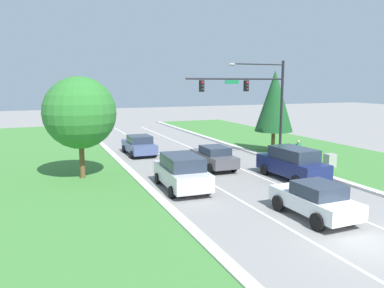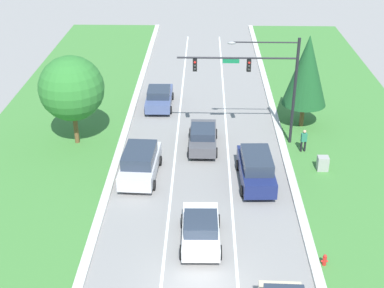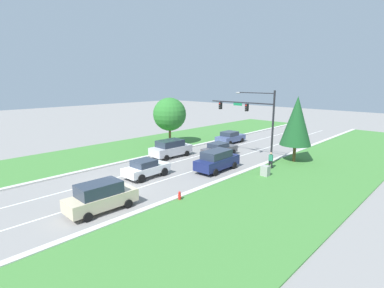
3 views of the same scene
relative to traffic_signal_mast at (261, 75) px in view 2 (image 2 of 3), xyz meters
name	(u,v)px [view 2 (image 2 of 3)]	position (x,y,z in m)	size (l,w,h in m)	color
ground_plane	(200,283)	(-3.88, -14.36, -5.10)	(160.00, 160.00, 0.00)	gray
curb_strip_right	(320,283)	(1.77, -14.36, -5.03)	(0.50, 90.00, 0.15)	beige
curb_strip_left	(80,279)	(-9.53, -14.36, -5.03)	(0.50, 90.00, 0.15)	beige
lane_stripe_inner_left	(161,282)	(-5.68, -14.36, -5.10)	(0.14, 81.00, 0.01)	white
lane_stripe_inner_right	(238,283)	(-2.08, -14.36, -5.10)	(0.14, 81.00, 0.01)	white
traffic_signal_mast	(261,75)	(0.00, 0.00, 0.00)	(8.00, 0.41, 7.61)	black
silver_suv	(140,163)	(-7.71, -4.80, -4.10)	(2.44, 4.94, 1.96)	silver
navy_suv	(256,168)	(-0.53, -5.31, -4.08)	(2.25, 5.07, 1.99)	navy
graphite_sedan	(203,137)	(-3.81, -0.81, -4.27)	(2.04, 4.59, 1.60)	#4C4C51
slate_blue_sedan	(159,97)	(-7.38, 6.19, -4.28)	(2.18, 4.64, 1.65)	#475684
white_sedan	(201,229)	(-3.86, -11.35, -4.26)	(2.14, 4.27, 1.63)	white
utility_cabinet	(323,164)	(3.87, -3.80, -4.59)	(0.70, 0.60, 1.01)	#9E9E99
pedestrian	(304,140)	(3.02, -1.32, -4.16)	(0.41, 0.28, 1.69)	black
fire_hydrant	(324,260)	(2.21, -13.04, -4.76)	(0.34, 0.20, 0.70)	red
conifer_near_right_tree	(307,71)	(3.54, 2.74, -0.67)	(3.22, 3.22, 7.02)	brown
oak_near_left_tree	(72,88)	(-12.67, -0.37, -0.95)	(4.42, 4.42, 6.37)	brown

